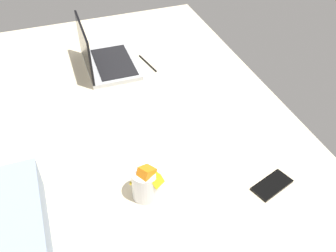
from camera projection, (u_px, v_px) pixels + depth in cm
name	position (u px, v px, depth cm)	size (l,w,h in cm)	color
bed_mattress	(114.00, 130.00, 158.37)	(180.00, 140.00, 18.00)	beige
laptop	(104.00, 60.00, 175.79)	(33.28, 23.40, 23.00)	#B7BABC
snack_cup	(146.00, 183.00, 117.45)	(10.29, 10.11, 13.91)	silver
cell_phone	(272.00, 185.00, 123.80)	(6.80, 14.00, 0.80)	black
charger_cable	(148.00, 63.00, 180.99)	(17.00, 0.60, 0.60)	black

